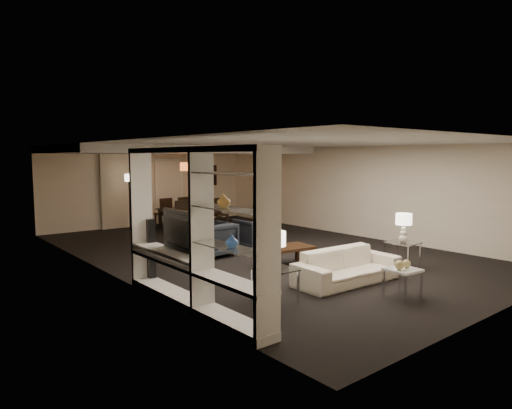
{
  "coord_description": "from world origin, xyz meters",
  "views": [
    {
      "loc": [
        -6.7,
        -8.2,
        2.21
      ],
      "look_at": [
        0.0,
        0.0,
        1.1
      ],
      "focal_mm": 32.0,
      "sensor_mm": 36.0,
      "label": 1
    }
  ],
  "objects": [
    {
      "name": "floor",
      "position": [
        0.0,
        0.0,
        0.0
      ],
      "size": [
        11.0,
        11.0,
        0.0
      ],
      "primitive_type": "plane",
      "color": "black",
      "rests_on": "ground"
    },
    {
      "name": "ceiling",
      "position": [
        0.0,
        0.0,
        2.5
      ],
      "size": [
        7.0,
        11.0,
        0.02
      ],
      "primitive_type": "cube",
      "color": "silver",
      "rests_on": "ground"
    },
    {
      "name": "wall_back",
      "position": [
        0.0,
        5.5,
        1.25
      ],
      "size": [
        7.0,
        0.02,
        2.5
      ],
      "primitive_type": "cube",
      "color": "beige",
      "rests_on": "ground"
    },
    {
      "name": "wall_front",
      "position": [
        0.0,
        -5.5,
        1.25
      ],
      "size": [
        7.0,
        0.02,
        2.5
      ],
      "primitive_type": "cube",
      "color": "beige",
      "rests_on": "ground"
    },
    {
      "name": "wall_left",
      "position": [
        -3.5,
        0.0,
        1.25
      ],
      "size": [
        0.02,
        11.0,
        2.5
      ],
      "primitive_type": "cube",
      "color": "beige",
      "rests_on": "ground"
    },
    {
      "name": "wall_right",
      "position": [
        3.5,
        0.0,
        1.25
      ],
      "size": [
        0.02,
        11.0,
        2.5
      ],
      "primitive_type": "cube",
      "color": "beige",
      "rests_on": "ground"
    },
    {
      "name": "ceiling_soffit",
      "position": [
        0.0,
        3.5,
        2.4
      ],
      "size": [
        7.0,
        4.0,
        0.2
      ],
      "primitive_type": "cube",
      "color": "silver",
      "rests_on": "ceiling"
    },
    {
      "name": "curtains",
      "position": [
        -0.9,
        5.42,
        1.2
      ],
      "size": [
        1.5,
        0.12,
        2.4
      ],
      "primitive_type": "cube",
      "color": "beige",
      "rests_on": "wall_back"
    },
    {
      "name": "door",
      "position": [
        0.7,
        5.47,
        1.05
      ],
      "size": [
        0.9,
        0.05,
        2.1
      ],
      "primitive_type": "cube",
      "color": "silver",
      "rests_on": "wall_back"
    },
    {
      "name": "painting",
      "position": [
        2.1,
        5.46,
        1.55
      ],
      "size": [
        0.95,
        0.04,
        0.65
      ],
      "primitive_type": "cube",
      "color": "#142D38",
      "rests_on": "wall_back"
    },
    {
      "name": "media_unit",
      "position": [
        -3.31,
        -2.6,
        1.18
      ],
      "size": [
        0.38,
        3.4,
        2.35
      ],
      "primitive_type": null,
      "color": "white",
      "rests_on": "wall_left"
    },
    {
      "name": "pendant_light",
      "position": [
        0.3,
        3.5,
        1.92
      ],
      "size": [
        0.52,
        0.52,
        0.24
      ],
      "primitive_type": "cylinder",
      "color": "#D8591E",
      "rests_on": "ceiling_soffit"
    },
    {
      "name": "sofa",
      "position": [
        -0.49,
        -3.14,
        0.3
      ],
      "size": [
        2.07,
        0.89,
        0.59
      ],
      "primitive_type": "imported",
      "rotation": [
        0.0,
        0.0,
        -0.05
      ],
      "color": "beige",
      "rests_on": "floor"
    },
    {
      "name": "coffee_table",
      "position": [
        -0.49,
        -1.54,
        0.2
      ],
      "size": [
        1.19,
        0.79,
        0.4
      ],
      "primitive_type": null,
      "rotation": [
        0.0,
        0.0,
        -0.13
      ],
      "color": "black",
      "rests_on": "floor"
    },
    {
      "name": "armchair_left",
      "position": [
        -1.09,
        0.16,
        0.38
      ],
      "size": [
        0.86,
        0.88,
        0.75
      ],
      "primitive_type": "imported",
      "rotation": [
        0.0,
        0.0,
        3.21
      ],
      "color": "black",
      "rests_on": "floor"
    },
    {
      "name": "armchair_right",
      "position": [
        0.11,
        0.16,
        0.38
      ],
      "size": [
        0.84,
        0.87,
        0.75
      ],
      "primitive_type": "imported",
      "rotation": [
        0.0,
        0.0,
        3.1
      ],
      "color": "black",
      "rests_on": "floor"
    },
    {
      "name": "side_table_left",
      "position": [
        -2.19,
        -3.14,
        0.26
      ],
      "size": [
        0.58,
        0.58,
        0.52
      ],
      "primitive_type": null,
      "rotation": [
        0.0,
        0.0,
        -0.05
      ],
      "color": "white",
      "rests_on": "floor"
    },
    {
      "name": "side_table_right",
      "position": [
        1.21,
        -3.14,
        0.26
      ],
      "size": [
        0.6,
        0.6,
        0.52
      ],
      "primitive_type": null,
      "rotation": [
        0.0,
        0.0,
        0.08
      ],
      "color": "silver",
      "rests_on": "floor"
    },
    {
      "name": "table_lamp_left",
      "position": [
        -2.19,
        -3.14,
        0.81
      ],
      "size": [
        0.35,
        0.35,
        0.58
      ],
      "primitive_type": null,
      "rotation": [
        0.0,
        0.0,
        0.12
      ],
      "color": "beige",
      "rests_on": "side_table_left"
    },
    {
      "name": "table_lamp_right",
      "position": [
        1.21,
        -3.14,
        0.81
      ],
      "size": [
        0.33,
        0.33,
        0.58
      ],
      "primitive_type": null,
      "rotation": [
        0.0,
        0.0,
        -0.04
      ],
      "color": "#F5E8CF",
      "rests_on": "side_table_right"
    },
    {
      "name": "marble_table",
      "position": [
        -0.49,
        -4.24,
        0.23
      ],
      "size": [
        0.49,
        0.49,
        0.46
      ],
      "primitive_type": null,
      "rotation": [
        0.0,
        0.0,
        -0.06
      ],
      "color": "silver",
      "rests_on": "floor"
    },
    {
      "name": "gold_gourd_a",
      "position": [
        -0.59,
        -4.24,
        0.54
      ],
      "size": [
        0.15,
        0.15,
        0.15
      ],
      "primitive_type": "sphere",
      "color": "tan",
      "rests_on": "marble_table"
    },
    {
      "name": "gold_gourd_b",
      "position": [
        -0.39,
        -4.24,
        0.53
      ],
      "size": [
        0.13,
        0.13,
        0.13
      ],
      "primitive_type": "sphere",
      "color": "tan",
      "rests_on": "marble_table"
    },
    {
      "name": "television",
      "position": [
        -3.28,
        -2.06,
        1.07
      ],
      "size": [
        1.1,
        0.14,
        0.63
      ],
      "primitive_type": "imported",
      "rotation": [
        0.0,
        0.0,
        1.57
      ],
      "color": "black",
      "rests_on": "media_unit"
    },
    {
      "name": "vase_blue",
      "position": [
        -3.31,
        -3.57,
        1.15
      ],
      "size": [
        0.16,
        0.16,
        0.17
      ],
      "primitive_type": "imported",
      "color": "#2958B4",
      "rests_on": "media_unit"
    },
    {
      "name": "vase_amber",
      "position": [
        -3.31,
        -3.4,
        1.65
      ],
      "size": [
        0.17,
        0.17,
        0.18
      ],
      "primitive_type": "imported",
      "color": "#BE893F",
      "rests_on": "media_unit"
    },
    {
      "name": "floor_speaker",
      "position": [
        -3.2,
        -1.05,
        0.57
      ],
      "size": [
        0.14,
        0.14,
        1.15
      ],
      "primitive_type": "cube",
      "rotation": [
        0.0,
        0.0,
        -0.15
      ],
      "color": "black",
      "rests_on": "floor"
    },
    {
      "name": "dining_table",
      "position": [
        0.52,
        3.81,
        0.32
      ],
      "size": [
        1.89,
        1.15,
        0.64
      ],
      "primitive_type": "imported",
      "rotation": [
        0.0,
        0.0,
        -0.07
      ],
      "color": "black",
      "rests_on": "floor"
    },
    {
      "name": "chair_nl",
      "position": [
        -0.08,
        3.16,
        0.48
      ],
      "size": [
        0.48,
        0.48,
        0.95
      ],
      "primitive_type": null,
      "rotation": [
        0.0,
        0.0,
        -0.11
      ],
      "color": "black",
      "rests_on": "floor"
    },
    {
      "name": "chair_nm",
      "position": [
        0.52,
        3.16,
        0.48
      ],
      "size": [
        0.46,
        0.46,
        0.95
      ],
      "primitive_type": null,
      "rotation": [
        0.0,
        0.0,
        -0.05
      ],
      "color": "black",
      "rests_on": "floor"
    },
    {
      "name": "chair_nr",
      "position": [
        1.12,
        3.16,
        0.48
      ],
      "size": [
        0.48,
        0.48,
        0.95
      ],
      "primitive_type": null,
      "rotation": [
        0.0,
        0.0,
        0.09
      ],
      "color": "black",
      "rests_on": "floor"
    },
    {
      "name": "chair_fl",
      "position": [
        -0.08,
        4.46,
        0.48
      ],
      "size": [
        0.46,
        0.46,
        0.95
      ],
      "primitive_type": null,
      "rotation": [
        0.0,
        0.0,
        3.18
      ],
      "color": "black",
      "rests_on": "floor"
    },
    {
      "name": "chair_fm",
      "position": [
        0.52,
        4.46,
        0.48
      ],
      "size": [
        0.49,
        0.49,
        0.95
      ],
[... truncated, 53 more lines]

